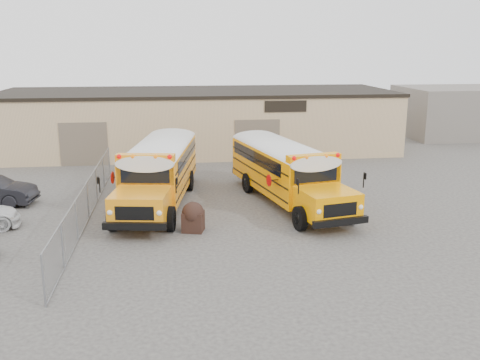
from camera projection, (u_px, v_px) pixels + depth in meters
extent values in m
plane|color=#3F3C3A|center=(219.00, 235.00, 23.38)|extent=(120.00, 120.00, 0.00)
cube|color=#D0B080|center=(198.00, 121.00, 42.09)|extent=(30.00, 10.00, 4.50)
cube|color=black|center=(197.00, 92.00, 41.52)|extent=(30.20, 10.20, 0.25)
cube|color=black|center=(286.00, 106.00, 37.56)|extent=(3.00, 0.08, 0.80)
cube|color=brown|center=(84.00, 144.00, 36.49)|extent=(3.20, 0.08, 3.00)
cube|color=brown|center=(257.00, 141.00, 37.91)|extent=(3.20, 0.08, 3.00)
cylinder|color=gray|center=(43.00, 281.00, 16.68)|extent=(0.07, 0.07, 1.80)
cylinder|color=gray|center=(62.00, 246.00, 19.57)|extent=(0.07, 0.07, 1.80)
cylinder|color=gray|center=(77.00, 221.00, 22.46)|extent=(0.07, 0.07, 1.80)
cylinder|color=gray|center=(88.00, 201.00, 25.34)|extent=(0.07, 0.07, 1.80)
cylinder|color=gray|center=(96.00, 185.00, 28.23)|extent=(0.07, 0.07, 1.80)
cylinder|color=gray|center=(103.00, 172.00, 31.12)|extent=(0.07, 0.07, 1.80)
cylinder|color=gray|center=(109.00, 161.00, 34.01)|extent=(0.07, 0.07, 1.80)
cylinder|color=gray|center=(86.00, 183.00, 25.13)|extent=(0.05, 18.00, 0.05)
cylinder|color=gray|center=(89.00, 218.00, 25.55)|extent=(0.05, 18.00, 0.05)
cube|color=gray|center=(88.00, 201.00, 25.34)|extent=(0.02, 18.00, 1.70)
cube|color=gray|center=(459.00, 112.00, 48.78)|extent=(10.00, 8.00, 4.40)
cube|color=orange|center=(179.00, 145.00, 35.01)|extent=(3.98, 8.68, 2.25)
cube|color=orange|center=(165.00, 171.00, 29.91)|extent=(2.76, 2.76, 1.26)
cube|color=black|center=(168.00, 148.00, 30.82)|extent=(2.24, 0.41, 0.82)
cube|color=silver|center=(178.00, 126.00, 34.69)|extent=(4.00, 8.76, 0.44)
cube|color=orange|center=(169.00, 135.00, 30.90)|extent=(2.75, 0.95, 0.40)
sphere|color=#E50705|center=(148.00, 133.00, 30.66)|extent=(0.22, 0.22, 0.22)
sphere|color=#E50705|center=(188.00, 134.00, 30.59)|extent=(0.22, 0.22, 0.22)
sphere|color=orange|center=(159.00, 133.00, 30.64)|extent=(0.22, 0.22, 0.22)
sphere|color=orange|center=(177.00, 134.00, 30.61)|extent=(0.22, 0.22, 0.22)
cube|color=black|center=(162.00, 186.00, 28.77)|extent=(2.70, 0.65, 0.31)
cube|color=black|center=(187.00, 148.00, 39.37)|extent=(2.70, 0.63, 0.31)
cube|color=black|center=(179.00, 147.00, 35.03)|extent=(4.00, 8.52, 0.07)
cube|color=black|center=(179.00, 135.00, 35.17)|extent=(3.82, 7.38, 0.68)
cylinder|color=black|center=(143.00, 182.00, 30.22)|extent=(0.48, 1.18, 1.14)
cylinder|color=black|center=(189.00, 182.00, 30.14)|extent=(0.48, 1.18, 1.14)
cylinder|color=black|center=(164.00, 157.00, 36.94)|extent=(0.48, 1.18, 1.14)
cylinder|color=black|center=(201.00, 157.00, 36.86)|extent=(0.48, 1.18, 1.14)
cylinder|color=#BF0505|center=(141.00, 152.00, 32.26)|extent=(0.13, 0.61, 0.62)
cube|color=#FF9800|center=(241.00, 147.00, 34.57)|extent=(4.36, 8.53, 2.20)
cube|color=#FF9800|center=(272.00, 172.00, 29.88)|extent=(2.81, 2.81, 1.23)
cube|color=black|center=(264.00, 149.00, 30.71)|extent=(2.16, 0.53, 0.80)
cube|color=silver|center=(241.00, 128.00, 34.26)|extent=(4.38, 8.61, 0.43)
cube|color=#FF9800|center=(263.00, 137.00, 30.77)|extent=(2.68, 1.08, 0.39)
sphere|color=#E50705|center=(246.00, 136.00, 30.15)|extent=(0.21, 0.21, 0.21)
sphere|color=#E50705|center=(282.00, 134.00, 30.87)|extent=(0.21, 0.21, 0.21)
sphere|color=orange|center=(256.00, 136.00, 30.35)|extent=(0.21, 0.21, 0.21)
sphere|color=orange|center=(272.00, 135.00, 30.67)|extent=(0.21, 0.21, 0.21)
cube|color=black|center=(281.00, 186.00, 28.84)|extent=(2.62, 0.79, 0.30)
cube|color=black|center=(222.00, 151.00, 38.59)|extent=(2.61, 0.77, 0.30)
cube|color=black|center=(241.00, 149.00, 34.59)|extent=(4.37, 8.38, 0.06)
cube|color=black|center=(239.00, 137.00, 34.71)|extent=(4.11, 7.28, 0.66)
cylinder|color=black|center=(250.00, 184.00, 29.73)|extent=(0.53, 1.15, 1.11)
cylinder|color=black|center=(292.00, 180.00, 30.55)|extent=(0.53, 1.15, 1.11)
cylinder|color=black|center=(215.00, 160.00, 35.92)|extent=(0.53, 1.15, 1.11)
cylinder|color=black|center=(250.00, 158.00, 36.73)|extent=(0.53, 1.15, 1.11)
cylinder|color=#BF0505|center=(227.00, 155.00, 31.40)|extent=(0.16, 0.59, 0.60)
cube|color=black|center=(193.00, 222.00, 23.75)|extent=(1.08, 1.01, 0.90)
sphere|color=black|center=(193.00, 213.00, 23.65)|extent=(0.99, 0.99, 0.99)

